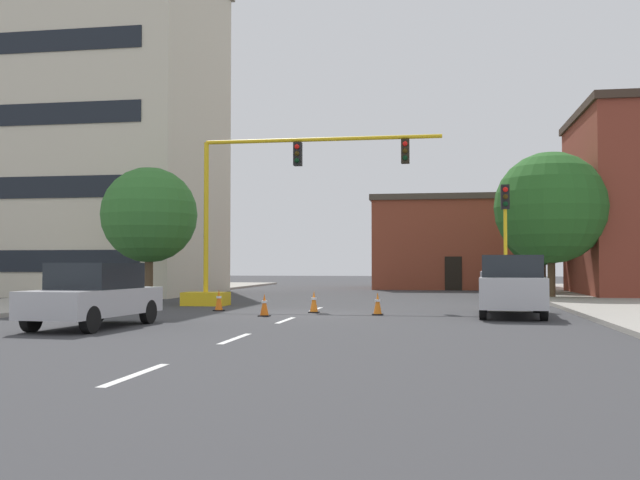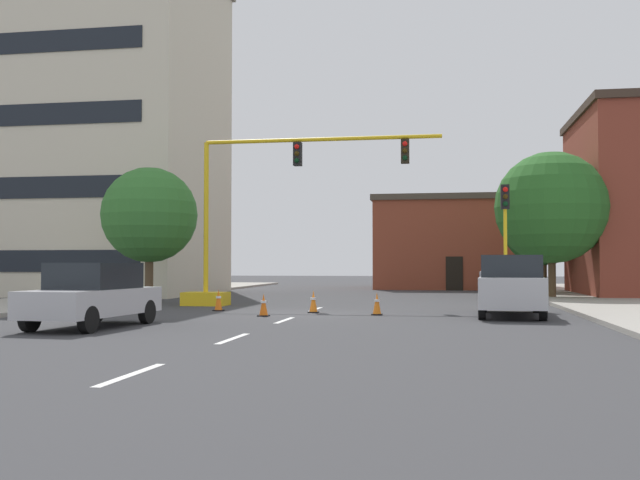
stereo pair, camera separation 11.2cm
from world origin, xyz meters
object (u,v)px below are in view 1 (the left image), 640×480
at_px(sedan_silver_near_left, 94,294).
at_px(tree_right_far, 542,224).
at_px(traffic_cone_roadside_d, 264,305).
at_px(traffic_signal_gantry, 240,249).
at_px(traffic_light_pole_right, 505,217).
at_px(traffic_cone_roadside_a, 219,300).
at_px(tree_right_mid, 551,208).
at_px(traffic_cone_roadside_b, 314,302).
at_px(tree_left_near, 149,215).
at_px(pickup_truck_silver, 511,286).
at_px(traffic_cone_roadside_c, 378,304).

bearing_deg(sedan_silver_near_left, tree_right_far, 58.94).
height_order(sedan_silver_near_left, traffic_cone_roadside_d, sedan_silver_near_left).
distance_m(traffic_signal_gantry, traffic_light_pole_right, 10.70).
xyz_separation_m(tree_right_far, sedan_silver_near_left, (-14.98, -24.88, -3.10)).
distance_m(traffic_signal_gantry, tree_right_far, 20.05).
distance_m(traffic_cone_roadside_a, traffic_cone_roadside_d, 3.34).
xyz_separation_m(traffic_signal_gantry, tree_right_mid, (13.40, 7.52, 2.10)).
relative_size(traffic_signal_gantry, traffic_cone_roadside_b, 13.55).
distance_m(traffic_light_pole_right, traffic_cone_roadside_a, 11.49).
bearing_deg(traffic_signal_gantry, tree_left_near, 166.10).
xyz_separation_m(tree_right_mid, tree_right_far, (0.51, 6.83, -0.44)).
bearing_deg(pickup_truck_silver, traffic_cone_roadside_d, -169.77).
bearing_deg(tree_left_near, traffic_cone_roadside_b, -30.55).
xyz_separation_m(traffic_light_pole_right, tree_right_mid, (2.77, 7.28, 0.90)).
xyz_separation_m(traffic_light_pole_right, traffic_cone_roadside_d, (-8.19, -5.92, -3.17)).
height_order(sedan_silver_near_left, traffic_cone_roadside_b, sedan_silver_near_left).
relative_size(tree_left_near, traffic_cone_roadside_c, 7.78).
xyz_separation_m(tree_right_mid, traffic_cone_roadside_c, (-7.36, -11.97, -4.05)).
distance_m(traffic_cone_roadside_a, traffic_cone_roadside_c, 6.01).
height_order(tree_right_far, pickup_truck_silver, tree_right_far).
bearing_deg(traffic_cone_roadside_d, traffic_signal_gantry, 113.21).
bearing_deg(traffic_cone_roadside_a, traffic_cone_roadside_b, -6.94).
relative_size(tree_right_far, sedan_silver_near_left, 1.38).
xyz_separation_m(tree_right_mid, tree_left_near, (-17.77, -6.43, -0.59)).
relative_size(tree_right_mid, traffic_cone_roadside_a, 9.15).
distance_m(tree_right_mid, sedan_silver_near_left, 23.40).
bearing_deg(traffic_cone_roadside_c, tree_right_far, 67.28).
xyz_separation_m(sedan_silver_near_left, traffic_cone_roadside_d, (3.52, 4.85, -0.53)).
bearing_deg(tree_right_far, tree_left_near, -144.03).
relative_size(traffic_cone_roadside_a, traffic_cone_roadside_d, 1.06).
distance_m(tree_right_far, sedan_silver_near_left, 29.21).
height_order(tree_right_mid, traffic_cone_roadside_c, tree_right_mid).
height_order(traffic_cone_roadside_c, traffic_cone_roadside_d, traffic_cone_roadside_c).
relative_size(sedan_silver_near_left, traffic_cone_roadside_c, 6.08).
distance_m(traffic_light_pole_right, tree_right_mid, 7.84).
xyz_separation_m(traffic_signal_gantry, traffic_cone_roadside_c, (6.04, -4.45, -1.96)).
distance_m(traffic_light_pole_right, pickup_truck_silver, 5.16).
bearing_deg(pickup_truck_silver, tree_left_near, 160.19).
height_order(sedan_silver_near_left, traffic_cone_roadside_c, sedan_silver_near_left).
height_order(pickup_truck_silver, sedan_silver_near_left, pickup_truck_silver).
bearing_deg(traffic_cone_roadside_b, pickup_truck_silver, -4.64).
relative_size(tree_right_far, traffic_cone_roadside_d, 8.62).
bearing_deg(tree_right_far, traffic_light_pole_right, -103.07).
xyz_separation_m(traffic_cone_roadside_a, traffic_cone_roadside_c, (5.89, -1.19, -0.01)).
distance_m(tree_left_near, pickup_truck_silver, 15.97).
xyz_separation_m(tree_left_near, pickup_truck_silver, (14.79, -5.33, -2.86)).
bearing_deg(traffic_signal_gantry, traffic_cone_roadside_a, -87.50).
distance_m(traffic_cone_roadside_b, traffic_cone_roadside_d, 2.37).
bearing_deg(tree_right_mid, traffic_cone_roadside_b, -130.73).
height_order(traffic_light_pole_right, tree_right_mid, tree_right_mid).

